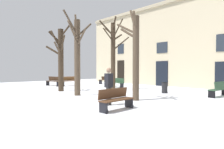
{
  "coord_description": "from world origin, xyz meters",
  "views": [
    {
      "loc": [
        10.3,
        -8.12,
        1.61
      ],
      "look_at": [
        0.0,
        1.73,
        1.26
      ],
      "focal_mm": 30.77,
      "sensor_mm": 36.0,
      "label": 1
    }
  ],
  "objects_px": {
    "bench_back_to_back_left": "(116,99)",
    "bench_near_lamp": "(105,80)",
    "bench_by_litter_bin": "(69,81)",
    "tree_foreground": "(113,53)",
    "bench_near_center_tree": "(53,81)",
    "litter_bin": "(165,88)",
    "tree_center": "(135,53)",
    "tree_right_of_center": "(77,54)",
    "tree_near_facade": "(60,57)",
    "bench_back_to_back_right": "(220,89)",
    "bench_facing_shops": "(117,82)",
    "person_crossing_plaza": "(109,84)"
  },
  "relations": [
    {
      "from": "litter_bin",
      "to": "bench_near_center_tree",
      "type": "height_order",
      "value": "bench_near_center_tree"
    },
    {
      "from": "tree_near_facade",
      "to": "bench_back_to_back_right",
      "type": "height_order",
      "value": "tree_near_facade"
    },
    {
      "from": "tree_near_facade",
      "to": "person_crossing_plaza",
      "type": "distance_m",
      "value": 7.02
    },
    {
      "from": "tree_right_of_center",
      "to": "bench_facing_shops",
      "type": "bearing_deg",
      "value": 111.05
    },
    {
      "from": "litter_bin",
      "to": "bench_near_center_tree",
      "type": "relative_size",
      "value": 0.38
    },
    {
      "from": "bench_near_lamp",
      "to": "tree_foreground",
      "type": "bearing_deg",
      "value": 39.92
    },
    {
      "from": "litter_bin",
      "to": "bench_near_lamp",
      "type": "xyz_separation_m",
      "value": [
        -9.51,
        2.97,
        0.08
      ]
    },
    {
      "from": "tree_center",
      "to": "bench_facing_shops",
      "type": "xyz_separation_m",
      "value": [
        -5.86,
        4.49,
        -2.02
      ]
    },
    {
      "from": "tree_foreground",
      "to": "bench_facing_shops",
      "type": "relative_size",
      "value": 3.02
    },
    {
      "from": "tree_near_facade",
      "to": "bench_facing_shops",
      "type": "bearing_deg",
      "value": 81.71
    },
    {
      "from": "bench_back_to_back_right",
      "to": "bench_near_lamp",
      "type": "relative_size",
      "value": 1.05
    },
    {
      "from": "litter_bin",
      "to": "bench_back_to_back_left",
      "type": "relative_size",
      "value": 0.45
    },
    {
      "from": "tree_near_facade",
      "to": "bench_back_to_back_left",
      "type": "relative_size",
      "value": 3.04
    },
    {
      "from": "tree_right_of_center",
      "to": "litter_bin",
      "type": "relative_size",
      "value": 6.92
    },
    {
      "from": "tree_center",
      "to": "bench_back_to_back_left",
      "type": "height_order",
      "value": "tree_center"
    },
    {
      "from": "tree_near_facade",
      "to": "tree_foreground",
      "type": "xyz_separation_m",
      "value": [
        1.93,
        3.63,
        0.4
      ]
    },
    {
      "from": "bench_by_litter_bin",
      "to": "person_crossing_plaza",
      "type": "bearing_deg",
      "value": -118.03
    },
    {
      "from": "bench_near_lamp",
      "to": "litter_bin",
      "type": "bearing_deg",
      "value": 58.54
    },
    {
      "from": "bench_back_to_back_right",
      "to": "litter_bin",
      "type": "bearing_deg",
      "value": -69.83
    },
    {
      "from": "bench_back_to_back_right",
      "to": "bench_near_center_tree",
      "type": "relative_size",
      "value": 0.99
    },
    {
      "from": "tree_near_facade",
      "to": "tree_right_of_center",
      "type": "xyz_separation_m",
      "value": [
        2.94,
        -0.45,
        -0.0
      ]
    },
    {
      "from": "bench_facing_shops",
      "to": "tree_foreground",
      "type": "bearing_deg",
      "value": -43.84
    },
    {
      "from": "tree_near_facade",
      "to": "person_crossing_plaza",
      "type": "height_order",
      "value": "tree_near_facade"
    },
    {
      "from": "litter_bin",
      "to": "tree_near_facade",
      "type": "bearing_deg",
      "value": -143.11
    },
    {
      "from": "bench_facing_shops",
      "to": "bench_near_center_tree",
      "type": "relative_size",
      "value": 0.97
    },
    {
      "from": "tree_right_of_center",
      "to": "tree_near_facade",
      "type": "bearing_deg",
      "value": 171.3
    },
    {
      "from": "tree_center",
      "to": "bench_near_center_tree",
      "type": "xyz_separation_m",
      "value": [
        -11.38,
        1.09,
        -1.98
      ]
    },
    {
      "from": "tree_foreground",
      "to": "tree_near_facade",
      "type": "bearing_deg",
      "value": -117.99
    },
    {
      "from": "bench_back_to_back_right",
      "to": "tree_right_of_center",
      "type": "bearing_deg",
      "value": -41.43
    },
    {
      "from": "bench_back_to_back_left",
      "to": "bench_by_litter_bin",
      "type": "xyz_separation_m",
      "value": [
        -11.55,
        4.86,
        0.05
      ]
    },
    {
      "from": "bench_back_to_back_right",
      "to": "bench_near_center_tree",
      "type": "distance_m",
      "value": 14.49
    },
    {
      "from": "litter_bin",
      "to": "bench_near_center_tree",
      "type": "distance_m",
      "value": 11.18
    },
    {
      "from": "tree_center",
      "to": "bench_back_to_back_right",
      "type": "height_order",
      "value": "tree_center"
    },
    {
      "from": "bench_back_to_back_left",
      "to": "bench_near_lamp",
      "type": "bearing_deg",
      "value": 48.59
    },
    {
      "from": "litter_bin",
      "to": "bench_near_lamp",
      "type": "bearing_deg",
      "value": 162.64
    },
    {
      "from": "bench_near_lamp",
      "to": "bench_near_center_tree",
      "type": "xyz_separation_m",
      "value": [
        -1.33,
        -5.72,
        0.04
      ]
    },
    {
      "from": "bench_back_to_back_left",
      "to": "bench_near_center_tree",
      "type": "height_order",
      "value": "bench_near_center_tree"
    },
    {
      "from": "tree_foreground",
      "to": "bench_near_lamp",
      "type": "xyz_separation_m",
      "value": [
        -5.37,
        3.9,
        -2.52
      ]
    },
    {
      "from": "bench_back_to_back_right",
      "to": "bench_facing_shops",
      "type": "relative_size",
      "value": 1.03
    },
    {
      "from": "tree_center",
      "to": "litter_bin",
      "type": "bearing_deg",
      "value": 98.06
    },
    {
      "from": "tree_foreground",
      "to": "bench_near_lamp",
      "type": "distance_m",
      "value": 7.09
    },
    {
      "from": "bench_facing_shops",
      "to": "tree_center",
      "type": "bearing_deg",
      "value": -27.97
    },
    {
      "from": "litter_bin",
      "to": "bench_facing_shops",
      "type": "bearing_deg",
      "value": 173.01
    },
    {
      "from": "bench_facing_shops",
      "to": "bench_near_center_tree",
      "type": "height_order",
      "value": "bench_near_center_tree"
    },
    {
      "from": "bench_near_lamp",
      "to": "tree_right_of_center",
      "type": "bearing_deg",
      "value": 24.5
    },
    {
      "from": "tree_near_facade",
      "to": "bench_back_to_back_left",
      "type": "xyz_separation_m",
      "value": [
        7.67,
        -1.76,
        -2.15
      ]
    },
    {
      "from": "bench_back_to_back_right",
      "to": "bench_facing_shops",
      "type": "distance_m",
      "value": 8.53
    },
    {
      "from": "tree_right_of_center",
      "to": "tree_foreground",
      "type": "bearing_deg",
      "value": 103.83
    },
    {
      "from": "tree_foreground",
      "to": "bench_back_to_back_left",
      "type": "height_order",
      "value": "tree_foreground"
    },
    {
      "from": "bench_back_to_back_left",
      "to": "person_crossing_plaza",
      "type": "bearing_deg",
      "value": 61.01
    }
  ]
}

